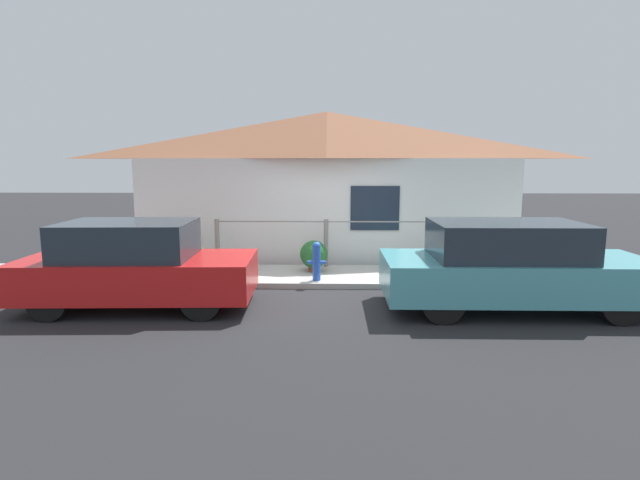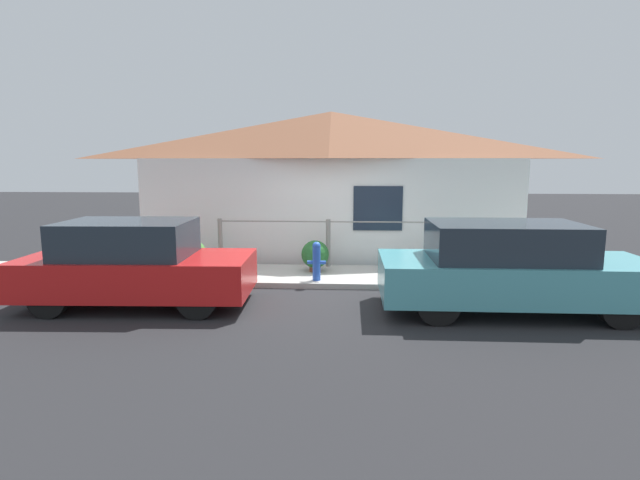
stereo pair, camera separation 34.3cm
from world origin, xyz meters
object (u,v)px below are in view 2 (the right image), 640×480
at_px(potted_plant_by_fence, 194,254).
at_px(fire_hydrant, 317,260).
at_px(potted_plant_near_hydrant, 315,255).
at_px(car_right, 511,268).
at_px(car_left, 135,264).

bearing_deg(potted_plant_by_fence, fire_hydrant, -17.25).
distance_m(potted_plant_near_hydrant, potted_plant_by_fence, 2.60).
xyz_separation_m(car_right, potted_plant_near_hydrant, (-3.29, 2.32, -0.25)).
relative_size(car_left, car_right, 0.89).
height_order(car_right, fire_hydrant, car_right).
height_order(potted_plant_near_hydrant, potted_plant_by_fence, potted_plant_near_hydrant).
distance_m(car_left, potted_plant_by_fence, 2.39).
height_order(fire_hydrant, potted_plant_near_hydrant, fire_hydrant).
xyz_separation_m(fire_hydrant, potted_plant_by_fence, (-2.68, 0.83, -0.05)).
xyz_separation_m(car_left, potted_plant_by_fence, (0.24, 2.37, -0.25)).
relative_size(car_right, potted_plant_near_hydrant, 6.43).
bearing_deg(potted_plant_by_fence, car_left, -95.78).
bearing_deg(potted_plant_near_hydrant, fire_hydrant, -84.13).
relative_size(car_right, fire_hydrant, 5.58).
xyz_separation_m(car_left, fire_hydrant, (2.92, 1.54, -0.20)).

